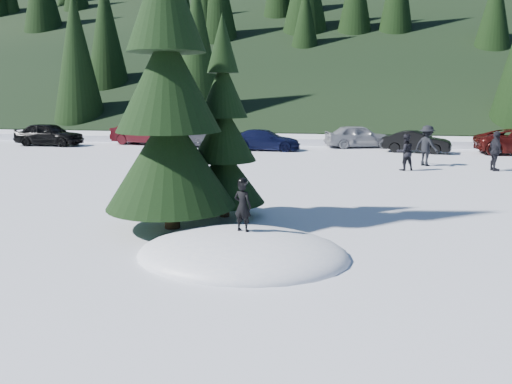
% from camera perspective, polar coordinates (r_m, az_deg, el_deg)
% --- Properties ---
extents(ground, '(200.00, 200.00, 0.00)m').
position_cam_1_polar(ground, '(10.52, -1.53, -7.27)').
color(ground, white).
rests_on(ground, ground).
extents(snow_mound, '(4.48, 3.52, 0.96)m').
position_cam_1_polar(snow_mound, '(10.52, -1.53, -7.27)').
color(snow_mound, white).
rests_on(snow_mound, ground).
extents(forest_hillside, '(200.00, 60.00, 25.00)m').
position_cam_1_polar(forest_hillside, '(64.43, 9.21, 19.32)').
color(forest_hillside, black).
rests_on(forest_hillside, ground).
extents(spruce_tall, '(3.20, 3.20, 8.60)m').
position_cam_1_polar(spruce_tall, '(12.32, -10.03, 11.00)').
color(spruce_tall, '#301E10').
rests_on(spruce_tall, ground).
extents(spruce_short, '(2.20, 2.20, 5.37)m').
position_cam_1_polar(spruce_short, '(13.42, -3.72, 5.95)').
color(spruce_short, '#301E10').
rests_on(spruce_short, ground).
extents(child_skier, '(0.45, 0.36, 1.07)m').
position_cam_1_polar(child_skier, '(10.43, -1.53, -1.63)').
color(child_skier, black).
rests_on(child_skier, snow_mound).
extents(adult_0, '(0.94, 0.84, 1.59)m').
position_cam_1_polar(adult_0, '(22.73, 16.67, 4.38)').
color(adult_0, black).
rests_on(adult_0, ground).
extents(adult_1, '(0.60, 1.07, 1.72)m').
position_cam_1_polar(adult_1, '(23.97, 25.69, 4.23)').
color(adult_1, black).
rests_on(adult_1, ground).
extents(adult_2, '(1.36, 1.33, 1.87)m').
position_cam_1_polar(adult_2, '(24.49, 18.92, 5.03)').
color(adult_2, black).
rests_on(adult_2, ground).
extents(car_0, '(4.34, 1.81, 1.47)m').
position_cam_1_polar(car_0, '(34.73, -22.58, 6.12)').
color(car_0, black).
rests_on(car_0, ground).
extents(car_1, '(4.71, 2.22, 1.49)m').
position_cam_1_polar(car_1, '(33.55, -12.48, 6.58)').
color(car_1, black).
rests_on(car_1, ground).
extents(car_2, '(5.23, 2.53, 1.44)m').
position_cam_1_polar(car_2, '(32.00, -7.10, 6.50)').
color(car_2, '#47484F').
rests_on(car_2, ground).
extents(car_3, '(4.21, 1.74, 1.22)m').
position_cam_1_polar(car_3, '(29.52, 1.00, 5.97)').
color(car_3, black).
rests_on(car_3, ground).
extents(car_4, '(4.45, 2.76, 1.42)m').
position_cam_1_polar(car_4, '(31.59, 11.66, 6.27)').
color(car_4, gray).
rests_on(car_4, ground).
extents(car_5, '(3.89, 2.11, 1.22)m').
position_cam_1_polar(car_5, '(29.81, 17.91, 5.48)').
color(car_5, black).
rests_on(car_5, ground).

